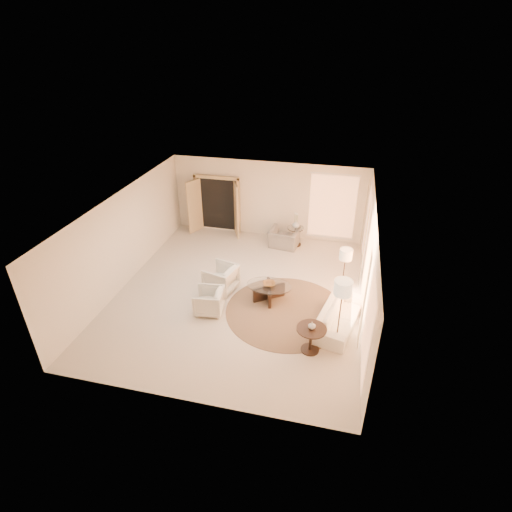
% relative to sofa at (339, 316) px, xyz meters
% --- Properties ---
extents(room, '(7.04, 8.04, 2.83)m').
position_rel_sofa_xyz_m(room, '(-2.90, 0.81, 1.09)').
color(room, beige).
rests_on(room, ground).
extents(windows_right, '(0.10, 6.40, 2.40)m').
position_rel_sofa_xyz_m(windows_right, '(0.55, 0.91, 1.05)').
color(windows_right, '#FFA466').
rests_on(windows_right, room).
extents(window_back_corner, '(1.70, 0.10, 2.40)m').
position_rel_sofa_xyz_m(window_back_corner, '(-0.60, 4.76, 1.05)').
color(window_back_corner, '#FFA466').
rests_on(window_back_corner, room).
extents(curtains_right, '(0.06, 5.20, 2.60)m').
position_rel_sofa_xyz_m(curtains_right, '(0.50, 1.81, 1.00)').
color(curtains_right, '#CAB78C').
rests_on(curtains_right, room).
extents(french_doors, '(1.95, 0.66, 2.16)m').
position_rel_sofa_xyz_m(french_doors, '(-4.80, 4.63, 0.76)').
color(french_doors, tan).
rests_on(french_doors, room).
extents(area_rug, '(4.34, 4.34, 0.01)m').
position_rel_sofa_xyz_m(area_rug, '(-1.43, 0.28, -0.30)').
color(area_rug, '#432E1F').
rests_on(area_rug, room).
extents(sofa, '(1.25, 2.21, 0.61)m').
position_rel_sofa_xyz_m(sofa, '(0.00, 0.00, 0.00)').
color(sofa, silver).
rests_on(sofa, room).
extents(armchair_left, '(0.97, 1.01, 0.86)m').
position_rel_sofa_xyz_m(armchair_left, '(-3.49, 0.91, 0.13)').
color(armchair_left, silver).
rests_on(armchair_left, room).
extents(armchair_right, '(0.78, 0.82, 0.77)m').
position_rel_sofa_xyz_m(armchair_right, '(-3.48, -0.20, 0.08)').
color(armchair_right, silver).
rests_on(armchair_right, room).
extents(accent_chair, '(1.08, 0.78, 0.88)m').
position_rel_sofa_xyz_m(accent_chair, '(-2.14, 3.99, 0.14)').
color(accent_chair, gray).
rests_on(accent_chair, room).
extents(coffee_table, '(1.65, 1.65, 0.47)m').
position_rel_sofa_xyz_m(coffee_table, '(-2.01, 0.74, -0.01)').
color(coffee_table, black).
rests_on(coffee_table, room).
extents(end_table, '(0.72, 0.72, 0.68)m').
position_rel_sofa_xyz_m(end_table, '(-0.62, -1.09, 0.16)').
color(end_table, black).
rests_on(end_table, room).
extents(side_table, '(0.58, 0.58, 0.68)m').
position_rel_sofa_xyz_m(side_table, '(-1.77, 4.21, 0.10)').
color(side_table, black).
rests_on(side_table, room).
extents(floor_lamp_near, '(0.36, 0.36, 1.48)m').
position_rel_sofa_xyz_m(floor_lamp_near, '(-0.00, 1.49, 0.95)').
color(floor_lamp_near, black).
rests_on(floor_lamp_near, room).
extents(floor_lamp_far, '(0.42, 0.42, 1.75)m').
position_rel_sofa_xyz_m(floor_lamp_far, '(-0.01, -0.57, 1.19)').
color(floor_lamp_far, black).
rests_on(floor_lamp_far, room).
extents(bowl, '(0.44, 0.44, 0.09)m').
position_rel_sofa_xyz_m(bowl, '(-2.01, 0.74, 0.21)').
color(bowl, brown).
rests_on(bowl, coffee_table).
extents(end_vase, '(0.23, 0.23, 0.19)m').
position_rel_sofa_xyz_m(end_vase, '(-0.62, -1.09, 0.46)').
color(end_vase, silver).
rests_on(end_vase, end_table).
extents(side_vase, '(0.27, 0.27, 0.27)m').
position_rel_sofa_xyz_m(side_vase, '(-1.77, 4.21, 0.50)').
color(side_vase, silver).
rests_on(side_vase, side_table).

